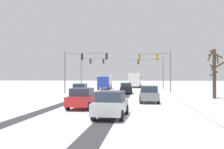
{
  "coord_description": "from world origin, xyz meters",
  "views": [
    {
      "loc": [
        3.54,
        -4.99,
        2.5
      ],
      "look_at": [
        0.0,
        23.96,
        2.8
      ],
      "focal_mm": 37.98,
      "sensor_mm": 36.0,
      "label": 1
    }
  ],
  "objects_px": {
    "car_blue_second": "(80,90)",
    "car_silver_fifth": "(111,104)",
    "car_red_fourth": "(82,98)",
    "bare_tree_sidewalk_mid": "(214,71)",
    "traffic_signal_near_left": "(80,63)",
    "traffic_signal_far_right": "(153,67)",
    "car_grey_third": "(149,94)",
    "box_truck_delivery": "(105,81)",
    "traffic_signal_near_right": "(159,63)",
    "traffic_signal_far_left": "(89,66)",
    "car_black_lead": "(126,88)",
    "bus_oncoming": "(135,79)"
  },
  "relations": [
    {
      "from": "traffic_signal_far_left",
      "to": "traffic_signal_far_right",
      "type": "relative_size",
      "value": 0.89
    },
    {
      "from": "box_truck_delivery",
      "to": "car_black_lead",
      "type": "bearing_deg",
      "value": -68.35
    },
    {
      "from": "traffic_signal_near_right",
      "to": "bus_oncoming",
      "type": "distance_m",
      "value": 20.78
    },
    {
      "from": "car_red_fourth",
      "to": "bare_tree_sidewalk_mid",
      "type": "relative_size",
      "value": 0.71
    },
    {
      "from": "traffic_signal_near_left",
      "to": "car_black_lead",
      "type": "bearing_deg",
      "value": 2.43
    },
    {
      "from": "traffic_signal_near_left",
      "to": "bare_tree_sidewalk_mid",
      "type": "height_order",
      "value": "traffic_signal_near_left"
    },
    {
      "from": "box_truck_delivery",
      "to": "car_blue_second",
      "type": "bearing_deg",
      "value": -91.95
    },
    {
      "from": "traffic_signal_near_left",
      "to": "bus_oncoming",
      "type": "bearing_deg",
      "value": 70.66
    },
    {
      "from": "car_grey_third",
      "to": "car_silver_fifth",
      "type": "relative_size",
      "value": 0.99
    },
    {
      "from": "traffic_signal_far_left",
      "to": "traffic_signal_near_left",
      "type": "height_order",
      "value": "same"
    },
    {
      "from": "car_red_fourth",
      "to": "traffic_signal_near_right",
      "type": "bearing_deg",
      "value": 68.39
    },
    {
      "from": "traffic_signal_near_left",
      "to": "car_red_fourth",
      "type": "xyz_separation_m",
      "value": [
        4.55,
        -16.67,
        -3.87
      ]
    },
    {
      "from": "traffic_signal_far_right",
      "to": "car_black_lead",
      "type": "xyz_separation_m",
      "value": [
        -4.67,
        -13.92,
        -3.69
      ]
    },
    {
      "from": "car_blue_second",
      "to": "car_grey_third",
      "type": "relative_size",
      "value": 1.01
    },
    {
      "from": "traffic_signal_far_right",
      "to": "bare_tree_sidewalk_mid",
      "type": "xyz_separation_m",
      "value": [
        5.96,
        -20.88,
        -1.36
      ]
    },
    {
      "from": "traffic_signal_near_right",
      "to": "traffic_signal_far_right",
      "type": "height_order",
      "value": "same"
    },
    {
      "from": "bare_tree_sidewalk_mid",
      "to": "traffic_signal_far_left",
      "type": "bearing_deg",
      "value": 137.5
    },
    {
      "from": "traffic_signal_far_right",
      "to": "box_truck_delivery",
      "type": "distance_m",
      "value": 10.28
    },
    {
      "from": "bus_oncoming",
      "to": "bare_tree_sidewalk_mid",
      "type": "distance_m",
      "value": 30.58
    },
    {
      "from": "traffic_signal_near_left",
      "to": "car_red_fourth",
      "type": "height_order",
      "value": "traffic_signal_near_left"
    },
    {
      "from": "traffic_signal_near_right",
      "to": "car_grey_third",
      "type": "xyz_separation_m",
      "value": [
        -2.02,
        -13.67,
        -3.79
      ]
    },
    {
      "from": "bus_oncoming",
      "to": "box_truck_delivery",
      "type": "xyz_separation_m",
      "value": [
        -6.02,
        -8.99,
        -0.36
      ]
    },
    {
      "from": "box_truck_delivery",
      "to": "car_silver_fifth",
      "type": "bearing_deg",
      "value": -80.7
    },
    {
      "from": "traffic_signal_far_left",
      "to": "traffic_signal_near_right",
      "type": "bearing_deg",
      "value": -32.41
    },
    {
      "from": "car_blue_second",
      "to": "car_silver_fifth",
      "type": "distance_m",
      "value": 17.2
    },
    {
      "from": "car_black_lead",
      "to": "bare_tree_sidewalk_mid",
      "type": "xyz_separation_m",
      "value": [
        10.63,
        -6.96,
        2.33
      ]
    },
    {
      "from": "traffic_signal_near_right",
      "to": "bare_tree_sidewalk_mid",
      "type": "xyz_separation_m",
      "value": [
        5.62,
        -8.76,
        -1.46
      ]
    },
    {
      "from": "traffic_signal_far_left",
      "to": "car_silver_fifth",
      "type": "distance_m",
      "value": 32.09
    },
    {
      "from": "car_silver_fifth",
      "to": "bare_tree_sidewalk_mid",
      "type": "distance_m",
      "value": 17.42
    },
    {
      "from": "traffic_signal_near_left",
      "to": "traffic_signal_far_right",
      "type": "relative_size",
      "value": 0.95
    },
    {
      "from": "traffic_signal_far_right",
      "to": "box_truck_delivery",
      "type": "height_order",
      "value": "traffic_signal_far_right"
    },
    {
      "from": "traffic_signal_far_left",
      "to": "car_grey_third",
      "type": "relative_size",
      "value": 1.57
    },
    {
      "from": "car_black_lead",
      "to": "car_silver_fifth",
      "type": "bearing_deg",
      "value": -88.96
    },
    {
      "from": "car_blue_second",
      "to": "car_silver_fifth",
      "type": "relative_size",
      "value": 1.0
    },
    {
      "from": "traffic_signal_near_left",
      "to": "car_black_lead",
      "type": "relative_size",
      "value": 1.66
    },
    {
      "from": "car_black_lead",
      "to": "bus_oncoming",
      "type": "distance_m",
      "value": 22.04
    },
    {
      "from": "box_truck_delivery",
      "to": "traffic_signal_near_left",
      "type": "bearing_deg",
      "value": -97.73
    },
    {
      "from": "traffic_signal_near_right",
      "to": "car_red_fourth",
      "type": "height_order",
      "value": "traffic_signal_near_right"
    },
    {
      "from": "car_red_fourth",
      "to": "bare_tree_sidewalk_mid",
      "type": "height_order",
      "value": "bare_tree_sidewalk_mid"
    },
    {
      "from": "car_grey_third",
      "to": "traffic_signal_far_left",
      "type": "bearing_deg",
      "value": 116.36
    },
    {
      "from": "traffic_signal_near_right",
      "to": "traffic_signal_far_left",
      "type": "xyz_separation_m",
      "value": [
        -12.83,
        8.15,
        -0.02
      ]
    },
    {
      "from": "traffic_signal_near_left",
      "to": "traffic_signal_far_right",
      "type": "distance_m",
      "value": 18.37
    },
    {
      "from": "car_black_lead",
      "to": "car_red_fourth",
      "type": "distance_m",
      "value": 17.14
    },
    {
      "from": "traffic_signal_near_left",
      "to": "car_silver_fifth",
      "type": "distance_m",
      "value": 22.16
    },
    {
      "from": "car_blue_second",
      "to": "car_grey_third",
      "type": "height_order",
      "value": "same"
    },
    {
      "from": "bus_oncoming",
      "to": "box_truck_delivery",
      "type": "distance_m",
      "value": 10.82
    },
    {
      "from": "traffic_signal_far_right",
      "to": "bus_oncoming",
      "type": "xyz_separation_m",
      "value": [
        -3.81,
        8.07,
        -2.51
      ]
    },
    {
      "from": "car_black_lead",
      "to": "box_truck_delivery",
      "type": "relative_size",
      "value": 0.56
    },
    {
      "from": "traffic_signal_far_left",
      "to": "car_grey_third",
      "type": "xyz_separation_m",
      "value": [
        10.81,
        -21.82,
        -3.77
      ]
    },
    {
      "from": "bus_oncoming",
      "to": "traffic_signal_far_right",
      "type": "bearing_deg",
      "value": -64.73
    }
  ]
}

